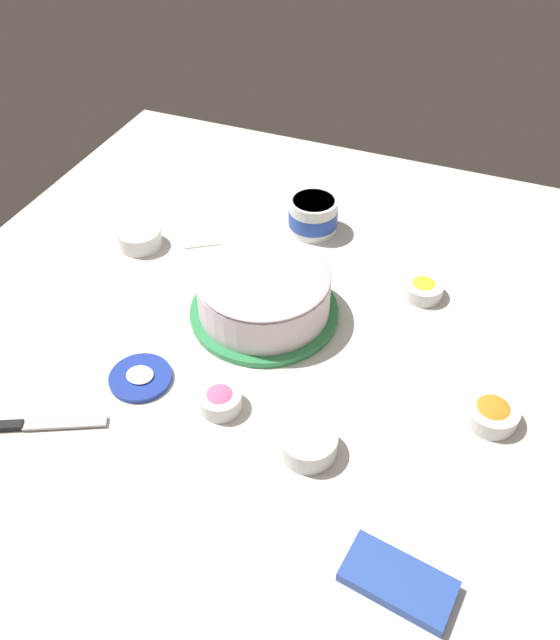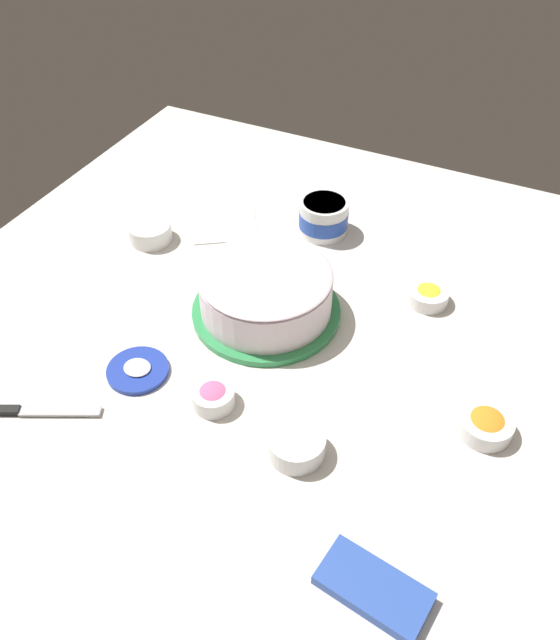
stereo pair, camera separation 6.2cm
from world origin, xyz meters
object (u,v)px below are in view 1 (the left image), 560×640
Objects in this scene: frosted_cake at (264,294)px; frosting_tub at (313,215)px; sprinkle_bowl_orange at (492,412)px; frosting_tub_lid at (140,377)px; sprinkle_bowl_rainbow at (139,237)px; paper_napkin at (213,225)px; spreading_knife at (23,425)px; sprinkle_bowl_pink at (220,399)px; sprinkle_bowl_blue at (308,443)px; candy_box_lower at (398,581)px; sprinkle_bowl_yellow at (423,288)px.

frosted_cake reaches higher than frosting_tub.
frosted_cake is 3.25× the size of sprinkle_bowl_orange.
frosting_tub_lid is (-0.14, -0.55, -0.04)m from frosting_tub.
frosting_tub is 0.40m from sprinkle_bowl_rainbow.
sprinkle_bowl_rainbow is 0.18m from paper_napkin.
frosting_tub reaches higher than sprinkle_bowl_rainbow.
sprinkle_bowl_rainbow is (-0.08, 0.52, 0.02)m from spreading_knife.
sprinkle_bowl_pink is (0.16, -0.00, 0.01)m from frosting_tub_lid.
sprinkle_bowl_blue is at bearing -55.17° from frosted_cake.
frosting_tub reaches higher than candy_box_lower.
frosting_tub is 0.77m from spreading_knife.
frosted_cake is 2.62× the size of frosting_tub_lid.
sprinkle_bowl_blue is (0.33, -0.03, 0.02)m from frosting_tub_lid.
frosting_tub_lid is 0.60m from sprinkle_bowl_yellow.
sprinkle_bowl_blue is 0.67m from sprinkle_bowl_rainbow.
sprinkle_bowl_orange is 0.61× the size of paper_napkin.
sprinkle_bowl_orange is 0.46m from sprinkle_bowl_pink.
spreading_knife is 2.63× the size of sprinkle_bowl_yellow.
sprinkle_bowl_blue is (0.19, -0.28, -0.03)m from frosted_cake.
sprinkle_bowl_pink is (-0.44, -0.14, 0.00)m from sprinkle_bowl_orange.
sprinkle_bowl_yellow reaches higher than paper_napkin.
sprinkle_bowl_orange is at bearing 18.14° from sprinkle_bowl_pink.
sprinkle_bowl_blue is at bearing -146.86° from sprinkle_bowl_orange.
sprinkle_bowl_rainbow is (-0.81, 0.21, 0.00)m from sprinkle_bowl_orange.
paper_napkin is (-0.09, 0.48, -0.00)m from frosting_tub_lid.
sprinkle_bowl_rainbow is 0.92m from candy_box_lower.
sprinkle_bowl_blue is (-0.27, -0.17, 0.00)m from sprinkle_bowl_orange.
sprinkle_bowl_pink is at bearing -1.02° from frosting_tub_lid.
frosted_cake is at bearing 139.81° from candy_box_lower.
candy_box_lower is (0.36, -0.19, -0.01)m from sprinkle_bowl_pink.
sprinkle_bowl_orange is at bearing 22.80° from spreading_knife.
candy_box_lower is at bearing -48.94° from frosted_cake.
sprinkle_bowl_orange is 0.33m from sprinkle_bowl_yellow.
sprinkle_bowl_rainbow is at bearing -133.79° from paper_napkin.
candy_box_lower is (0.53, -0.20, 0.00)m from frosting_tub_lid.
sprinkle_bowl_pink is at bearing 160.71° from candy_box_lower.
sprinkle_bowl_yellow is at bearing -24.93° from frosting_tub.
sprinkle_bowl_rainbow reaches higher than frosting_tub_lid.
frosting_tub_lid is at bearing -166.79° from sprinkle_bowl_orange.
frosting_tub_lid is 0.62m from sprinkle_bowl_orange.
frosted_cake reaches higher than sprinkle_bowl_yellow.
sprinkle_bowl_blue is 0.62× the size of candy_box_lower.
spreading_knife is (-0.13, -0.17, -0.00)m from frosting_tub_lid.
candy_box_lower is at bearing -28.04° from sprinkle_bowl_pink.
frosted_cake reaches higher than paper_napkin.
spreading_knife is at bearing -93.75° from paper_napkin.
paper_napkin is at bearing 173.22° from sprinkle_bowl_yellow.
spreading_knife is at bearing -110.17° from frosting_tub.
frosting_tub is 1.35× the size of sprinkle_bowl_yellow.
sprinkle_bowl_orange is (0.60, 0.14, 0.01)m from frosting_tub_lid.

